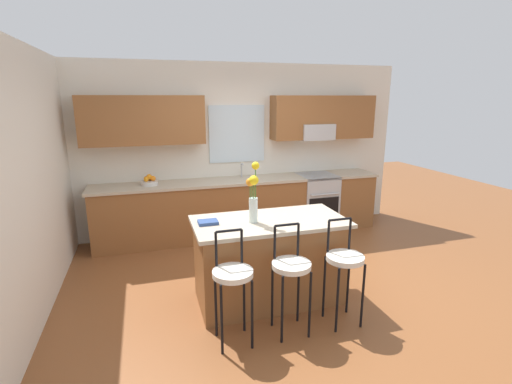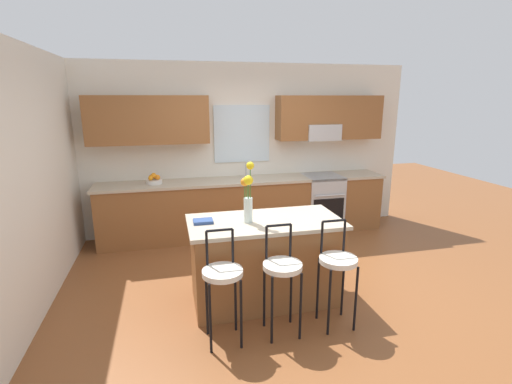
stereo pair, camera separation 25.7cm
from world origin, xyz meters
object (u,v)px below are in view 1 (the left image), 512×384
bar_stool_far (344,262)px  fruit_bowl_oranges (149,181)px  bar_stool_middle (291,270)px  oven_range (316,201)px  flower_vase (253,193)px  kitchen_island (269,260)px  bar_stool_near (233,278)px  cookbook (208,222)px

bar_stool_far → fruit_bowl_oranges: fruit_bowl_oranges is taller
bar_stool_middle → bar_stool_far: size_ratio=1.00×
oven_range → flower_vase: (-1.70, -2.03, 0.77)m
kitchen_island → bar_stool_far: size_ratio=1.55×
kitchen_island → bar_stool_near: 0.85m
bar_stool_middle → fruit_bowl_oranges: (-1.17, 2.65, 0.34)m
bar_stool_near → fruit_bowl_oranges: bearing=103.2°
kitchen_island → flower_vase: flower_vase is taller
oven_range → flower_vase: 2.76m
bar_stool_near → bar_stool_far: (1.10, 0.00, 0.00)m
bar_stool_middle → flower_vase: bearing=107.9°
cookbook → fruit_bowl_oranges: fruit_bowl_oranges is taller
bar_stool_far → flower_vase: flower_vase is taller
bar_stool_middle → cookbook: bearing=133.2°
bar_stool_middle → flower_vase: 0.86m
flower_vase → bar_stool_far: bearing=-38.5°
oven_range → bar_stool_middle: 3.03m
bar_stool_near → kitchen_island: bearing=48.4°
bar_stool_middle → bar_stool_far: (0.55, 0.00, 0.00)m
bar_stool_middle → cookbook: bar_stool_middle is taller
bar_stool_near → bar_stool_middle: (0.55, 0.00, 0.00)m
bar_stool_far → cookbook: bearing=150.1°
oven_range → bar_stool_far: bar_stool_far is taller
oven_range → cookbook: bearing=-138.1°
flower_vase → fruit_bowl_oranges: size_ratio=2.64×
oven_range → bar_stool_far: 2.80m
cookbook → flower_vase: bearing=-11.9°
bar_stool_middle → fruit_bowl_oranges: size_ratio=4.34×
oven_range → fruit_bowl_oranges: 2.74m
oven_range → bar_stool_near: (-2.06, -2.62, 0.18)m
bar_stool_near → bar_stool_far: size_ratio=1.00×
bar_stool_middle → fruit_bowl_oranges: 2.92m
flower_vase → cookbook: flower_vase is taller
oven_range → cookbook: (-2.16, -1.94, 0.48)m
flower_vase → bar_stool_middle: bearing=-72.1°
bar_stool_far → fruit_bowl_oranges: size_ratio=4.34×
oven_range → bar_stool_middle: size_ratio=0.88×
bar_stool_near → flower_vase: size_ratio=1.65×
bar_stool_far → fruit_bowl_oranges: (-1.72, 2.65, 0.34)m
bar_stool_near → bar_stool_middle: 0.55m
bar_stool_far → bar_stool_near: bearing=180.0°
bar_stool_middle → bar_stool_far: 0.55m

